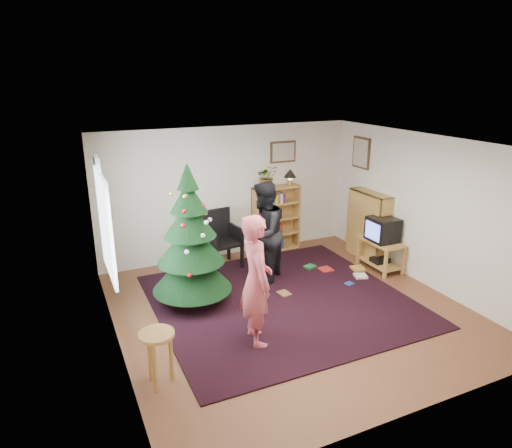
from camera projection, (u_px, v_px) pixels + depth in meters
name	position (u px, v px, depth m)	size (l,w,h in m)	color
floor	(290.00, 309.00, 6.92)	(5.00, 5.00, 0.00)	brown
ceiling	(294.00, 144.00, 6.14)	(5.00, 5.00, 0.00)	white
wall_back	(228.00, 192.00, 8.69)	(5.00, 0.02, 2.50)	silver
wall_front	(418.00, 309.00, 4.37)	(5.00, 0.02, 2.50)	silver
wall_left	(111.00, 259.00, 5.54)	(0.02, 5.00, 2.50)	silver
wall_right	(425.00, 211.00, 7.52)	(0.02, 5.00, 2.50)	silver
rug	(281.00, 300.00, 7.17)	(3.80, 3.60, 0.02)	black
window_pane	(105.00, 225.00, 5.99)	(0.04, 1.20, 1.40)	silver
curtain	(102.00, 211.00, 6.61)	(0.06, 0.35, 1.60)	silver
picture_back	(283.00, 152.00, 8.90)	(0.55, 0.03, 0.42)	#4C3319
picture_right	(361.00, 153.00, 8.80)	(0.03, 0.50, 0.60)	#4C3319
christmas_tree	(191.00, 247.00, 6.85)	(1.22, 1.22, 2.21)	#3F2816
bookshelf_back	(276.00, 218.00, 9.11)	(0.95, 0.30, 1.30)	#B88641
bookshelf_right	(368.00, 225.00, 8.67)	(0.30, 0.95, 1.30)	#B88641
tv_stand	(381.00, 252.00, 8.26)	(0.46, 0.82, 0.55)	#B88641
crt_tv	(383.00, 229.00, 8.12)	(0.45, 0.49, 0.43)	black
armchair	(220.00, 236.00, 8.37)	(0.64, 0.64, 1.05)	black
stool	(157.00, 345.00, 5.09)	(0.40, 0.40, 0.67)	#B88641
person_standing	(256.00, 281.00, 5.82)	(0.64, 0.42, 1.77)	#C64F58
person_by_chair	(263.00, 233.00, 7.59)	(0.85, 0.66, 1.75)	black
potted_plant	(267.00, 177.00, 8.76)	(0.40, 0.34, 0.44)	gray
table_lamp	(290.00, 174.00, 8.96)	(0.24, 0.24, 0.33)	#A57F33
floor_clutter	(332.00, 275.00, 7.98)	(1.87, 1.06, 0.08)	#A51E19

